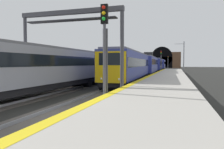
{
  "coord_description": "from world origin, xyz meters",
  "views": [
    {
      "loc": [
        -9.21,
        -5.71,
        2.59
      ],
      "look_at": [
        10.49,
        0.21,
        1.52
      ],
      "focal_mm": 34.45,
      "sensor_mm": 36.0,
      "label": 1
    }
  ],
  "objects_px": {
    "train_adjacent_platform": "(113,65)",
    "railway_signal_mid": "(161,60)",
    "railway_signal_near": "(105,47)",
    "overhead_signal_gantry": "(70,31)",
    "catenary_mast_near": "(184,57)",
    "railway_signal_far": "(168,61)",
    "train_main_approaching": "(153,65)"
  },
  "relations": [
    {
      "from": "railway_signal_mid",
      "to": "catenary_mast_near",
      "type": "bearing_deg",
      "value": 94.61
    },
    {
      "from": "train_main_approaching",
      "to": "railway_signal_near",
      "type": "height_order",
      "value": "railway_signal_near"
    },
    {
      "from": "train_adjacent_platform",
      "to": "railway_signal_near",
      "type": "distance_m",
      "value": 24.87
    },
    {
      "from": "railway_signal_near",
      "to": "overhead_signal_gantry",
      "type": "height_order",
      "value": "overhead_signal_gantry"
    },
    {
      "from": "railway_signal_far",
      "to": "train_adjacent_platform",
      "type": "bearing_deg",
      "value": -5.62
    },
    {
      "from": "train_main_approaching",
      "to": "railway_signal_near",
      "type": "bearing_deg",
      "value": 0.95
    },
    {
      "from": "railway_signal_far",
      "to": "train_main_approaching",
      "type": "bearing_deg",
      "value": -2.34
    },
    {
      "from": "railway_signal_near",
      "to": "overhead_signal_gantry",
      "type": "xyz_separation_m",
      "value": [
        4.14,
        4.26,
        1.66
      ]
    },
    {
      "from": "railway_signal_far",
      "to": "catenary_mast_near",
      "type": "distance_m",
      "value": 45.87
    },
    {
      "from": "train_adjacent_platform",
      "to": "railway_signal_mid",
      "type": "relative_size",
      "value": 10.7
    },
    {
      "from": "train_main_approaching",
      "to": "catenary_mast_near",
      "type": "relative_size",
      "value": 9.36
    },
    {
      "from": "train_adjacent_platform",
      "to": "railway_signal_near",
      "type": "height_order",
      "value": "railway_signal_near"
    },
    {
      "from": "overhead_signal_gantry",
      "to": "catenary_mast_near",
      "type": "bearing_deg",
      "value": -13.24
    },
    {
      "from": "railway_signal_mid",
      "to": "catenary_mast_near",
      "type": "height_order",
      "value": "catenary_mast_near"
    },
    {
      "from": "catenary_mast_near",
      "to": "train_main_approaching",
      "type": "bearing_deg",
      "value": 100.73
    },
    {
      "from": "train_adjacent_platform",
      "to": "railway_signal_far",
      "type": "xyz_separation_m",
      "value": [
        67.05,
        -6.6,
        1.32
      ]
    },
    {
      "from": "train_main_approaching",
      "to": "railway_signal_mid",
      "type": "distance_m",
      "value": 2.46
    },
    {
      "from": "train_adjacent_platform",
      "to": "railway_signal_mid",
      "type": "bearing_deg",
      "value": 164.19
    },
    {
      "from": "train_main_approaching",
      "to": "railway_signal_mid",
      "type": "xyz_separation_m",
      "value": [
        0.96,
        -1.92,
        1.2
      ]
    },
    {
      "from": "catenary_mast_near",
      "to": "overhead_signal_gantry",
      "type": "bearing_deg",
      "value": 166.76
    },
    {
      "from": "train_main_approaching",
      "to": "train_adjacent_platform",
      "type": "distance_m",
      "value": 20.65
    },
    {
      "from": "railway_signal_near",
      "to": "railway_signal_far",
      "type": "distance_m",
      "value": 91.0
    },
    {
      "from": "train_adjacent_platform",
      "to": "catenary_mast_near",
      "type": "xyz_separation_m",
      "value": [
        21.51,
        -12.06,
        1.88
      ]
    },
    {
      "from": "railway_signal_near",
      "to": "overhead_signal_gantry",
      "type": "distance_m",
      "value": 6.17
    },
    {
      "from": "railway_signal_near",
      "to": "catenary_mast_near",
      "type": "xyz_separation_m",
      "value": [
        45.46,
        -5.46,
        0.68
      ]
    },
    {
      "from": "train_adjacent_platform",
      "to": "railway_signal_far",
      "type": "distance_m",
      "value": 67.38
    },
    {
      "from": "railway_signal_near",
      "to": "railway_signal_mid",
      "type": "distance_m",
      "value": 45.02
    },
    {
      "from": "railway_signal_mid",
      "to": "overhead_signal_gantry",
      "type": "relative_size",
      "value": 0.67
    },
    {
      "from": "train_adjacent_platform",
      "to": "catenary_mast_near",
      "type": "bearing_deg",
      "value": 152.31
    },
    {
      "from": "train_adjacent_platform",
      "to": "overhead_signal_gantry",
      "type": "relative_size",
      "value": 7.2
    },
    {
      "from": "railway_signal_mid",
      "to": "railway_signal_far",
      "type": "height_order",
      "value": "railway_signal_far"
    },
    {
      "from": "train_adjacent_platform",
      "to": "overhead_signal_gantry",
      "type": "xyz_separation_m",
      "value": [
        -19.81,
        -2.34,
        2.86
      ]
    }
  ]
}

